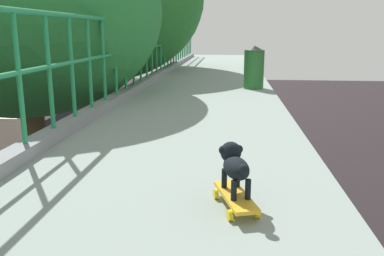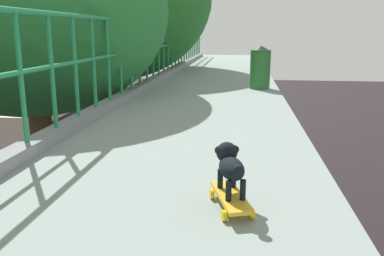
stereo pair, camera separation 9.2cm
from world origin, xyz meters
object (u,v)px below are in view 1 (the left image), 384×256
object	(u,v)px
litter_bin	(254,67)
small_dog	(234,164)
toy_skateboard	(235,197)
city_bus	(45,124)
car_white_seventh	(35,221)

from	to	relation	value
litter_bin	small_dog	bearing A→B (deg)	-94.15
toy_skateboard	litter_bin	xyz separation A→B (m)	(0.38, 5.50, 0.35)
toy_skateboard	small_dog	bearing A→B (deg)	100.25
toy_skateboard	city_bus	bearing A→B (deg)	118.97
litter_bin	toy_skateboard	bearing A→B (deg)	-94.00
small_dog	city_bus	bearing A→B (deg)	119.02
city_bus	litter_bin	world-z (taller)	litter_bin
car_white_seventh	litter_bin	size ratio (longest dim) A/B	4.88
car_white_seventh	litter_bin	world-z (taller)	litter_bin
small_dog	toy_skateboard	bearing A→B (deg)	-79.75
car_white_seventh	toy_skateboard	world-z (taller)	toy_skateboard
city_bus	litter_bin	size ratio (longest dim) A/B	12.57
city_bus	toy_skateboard	size ratio (longest dim) A/B	19.51
car_white_seventh	city_bus	bearing A→B (deg)	112.76
city_bus	toy_skateboard	world-z (taller)	toy_skateboard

